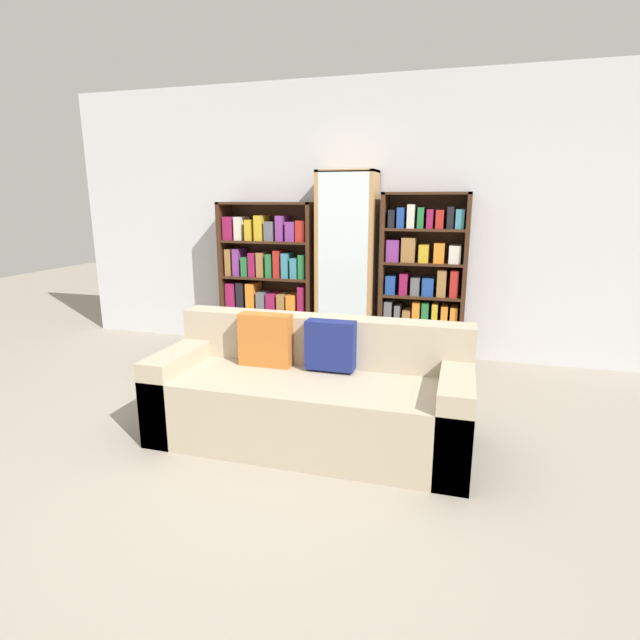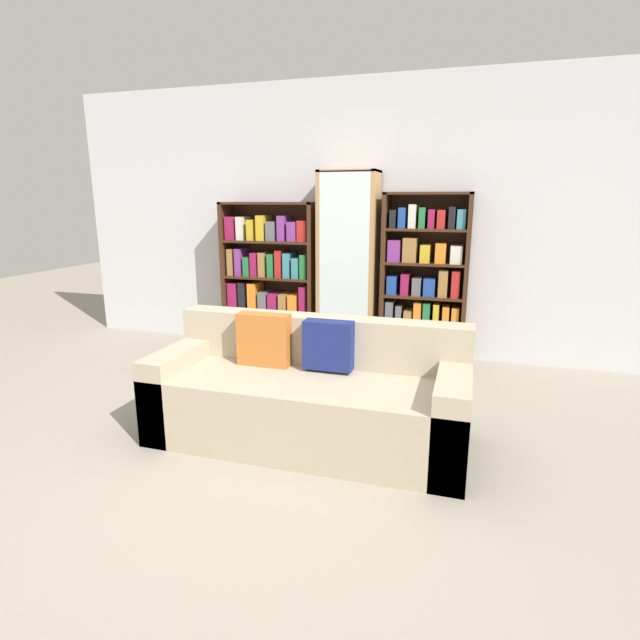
# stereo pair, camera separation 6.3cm
# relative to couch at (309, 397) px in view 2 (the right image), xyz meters

# --- Properties ---
(ground_plane) EXTENTS (16.00, 16.00, 0.00)m
(ground_plane) POSITION_rel_couch_xyz_m (-0.14, -0.42, -0.29)
(ground_plane) COLOR gray
(wall_back) EXTENTS (6.39, 0.06, 2.70)m
(wall_back) POSITION_rel_couch_xyz_m (-0.14, 2.10, 1.06)
(wall_back) COLOR silver
(wall_back) RESTS_ON ground
(couch) EXTENTS (2.03, 0.80, 0.81)m
(couch) POSITION_rel_couch_xyz_m (0.00, 0.00, 0.00)
(couch) COLOR tan
(couch) RESTS_ON ground
(bookshelf_left) EXTENTS (1.00, 0.32, 1.53)m
(bookshelf_left) POSITION_rel_couch_xyz_m (-1.05, 1.89, 0.42)
(bookshelf_left) COLOR #3D2314
(bookshelf_left) RESTS_ON ground
(display_cabinet) EXTENTS (0.56, 0.36, 1.83)m
(display_cabinet) POSITION_rel_couch_xyz_m (-0.20, 1.88, 0.61)
(display_cabinet) COLOR #AD7F4C
(display_cabinet) RESTS_ON ground
(bookshelf_right) EXTENTS (0.81, 0.32, 1.62)m
(bookshelf_right) POSITION_rel_couch_xyz_m (0.54, 1.89, 0.48)
(bookshelf_right) COLOR #3D2314
(bookshelf_right) RESTS_ON ground
(wine_bottle) EXTENTS (0.09, 0.09, 0.38)m
(wine_bottle) POSITION_rel_couch_xyz_m (0.44, 0.97, -0.14)
(wine_bottle) COLOR black
(wine_bottle) RESTS_ON ground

